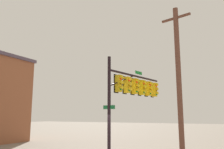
# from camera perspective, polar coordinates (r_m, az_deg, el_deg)

# --- Properties ---
(signal_pole_assembly) EXTENTS (6.30, 1.94, 6.09)m
(signal_pole_assembly) POSITION_cam_1_polar(r_m,az_deg,el_deg) (16.44, 5.44, -3.62)
(signal_pole_assembly) COLOR black
(signal_pole_assembly) RESTS_ON ground_plane
(utility_pole) EXTENTS (0.59, 1.77, 8.78)m
(utility_pole) POSITION_cam_1_polar(r_m,az_deg,el_deg) (13.70, 16.07, -1.01)
(utility_pole) COLOR brown
(utility_pole) RESTS_ON ground_plane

